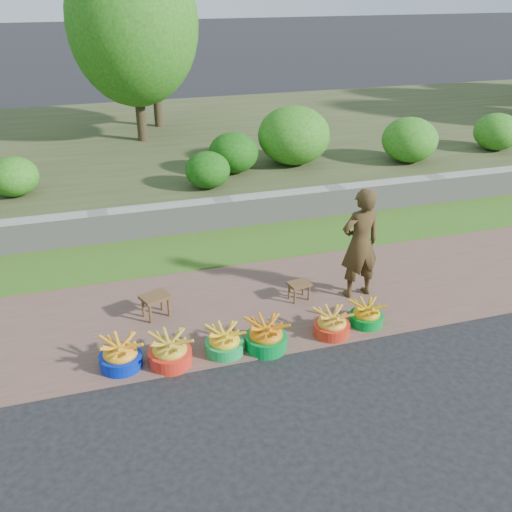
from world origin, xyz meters
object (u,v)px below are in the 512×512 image
object	(u,v)px
basin_c	(224,342)
stool_left	(155,300)
basin_a	(121,355)
basin_d	(266,336)
basin_e	(332,324)
basin_b	(170,352)
stool_right	(299,286)
basin_f	(366,315)
vendor_woman	(360,244)

from	to	relation	value
basin_c	stool_left	bearing A→B (deg)	122.78
basin_c	basin_a	bearing A→B (deg)	176.08
basin_d	stool_left	world-z (taller)	basin_d
basin_c	basin_e	world-z (taller)	basin_c
stool_left	basin_a	bearing A→B (deg)	-119.58
basin_b	stool_left	xyz separation A→B (m)	(-0.01, 1.09, 0.11)
basin_a	stool_right	xyz separation A→B (m)	(2.59, 0.85, 0.06)
basin_f	vendor_woman	world-z (taller)	vendor_woman
basin_d	basin_e	distance (m)	0.91
stool_left	basin_c	bearing A→B (deg)	-57.22
basin_e	stool_right	bearing A→B (deg)	95.37
basin_a	basin_d	distance (m)	1.78
stool_left	stool_right	xyz separation A→B (m)	(2.03, -0.14, -0.05)
basin_a	basin_e	bearing A→B (deg)	-2.20
basin_a	stool_left	distance (m)	1.14
basin_f	stool_left	xyz separation A→B (m)	(-2.66, 1.00, 0.13)
basin_d	vendor_woman	world-z (taller)	vendor_woman
stool_left	stool_right	distance (m)	2.03
basin_f	vendor_woman	bearing A→B (deg)	73.86
basin_a	basin_e	distance (m)	2.68
basin_d	basin_f	xyz separation A→B (m)	(1.45, 0.12, -0.03)
basin_b	stool_right	bearing A→B (deg)	25.29
basin_b	basin_e	world-z (taller)	basin_b
basin_c	stool_right	size ratio (longest dim) A/B	1.42
basin_d	basin_f	bearing A→B (deg)	4.87
basin_a	stool_right	world-z (taller)	basin_a
basin_c	basin_d	distance (m)	0.52
basin_a	stool_left	world-z (taller)	basin_a
basin_a	basin_b	size ratio (longest dim) A/B	0.98
basin_c	vendor_woman	distance (m)	2.43
basin_d	basin_a	bearing A→B (deg)	175.59
stool_left	basin_f	bearing A→B (deg)	-20.57
basin_e	basin_d	bearing A→B (deg)	-177.86
stool_right	vendor_woman	distance (m)	1.05
stool_left	vendor_woman	xyz separation A→B (m)	(2.88, -0.25, 0.55)
basin_a	basin_d	size ratio (longest dim) A/B	0.96
basin_b	vendor_woman	size ratio (longest dim) A/B	0.32
basin_e	basin_b	bearing A→B (deg)	-179.92
basin_a	basin_c	bearing A→B (deg)	-3.92
basin_a	basin_e	xyz separation A→B (m)	(2.68, -0.10, -0.01)
basin_e	vendor_woman	distance (m)	1.32
basin_c	basin_b	bearing A→B (deg)	-178.29
basin_d	stool_left	xyz separation A→B (m)	(-1.21, 1.12, 0.10)
basin_a	basin_d	xyz separation A→B (m)	(1.77, -0.14, 0.01)
basin_c	vendor_woman	size ratio (longest dim) A/B	0.29
basin_b	stool_right	distance (m)	2.23
stool_right	basin_d	bearing A→B (deg)	-129.76
basin_a	basin_b	xyz separation A→B (m)	(0.57, -0.11, 0.00)
basin_a	basin_d	world-z (taller)	basin_d
basin_c	stool_left	world-z (taller)	basin_c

